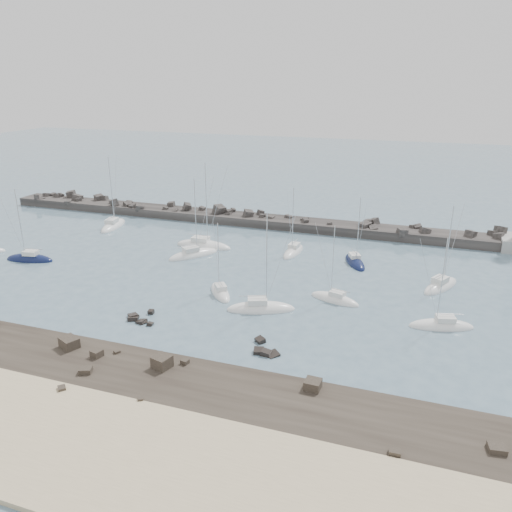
# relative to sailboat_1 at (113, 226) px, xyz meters

# --- Properties ---
(ground) EXTENTS (400.00, 400.00, 0.00)m
(ground) POSITION_rel_sailboat_1_xyz_m (32.37, -26.26, -0.15)
(ground) COLOR slate
(ground) RESTS_ON ground
(sand_strip) EXTENTS (140.00, 14.00, 1.00)m
(sand_strip) POSITION_rel_sailboat_1_xyz_m (32.37, -58.26, -0.15)
(sand_strip) COLOR beige
(sand_strip) RESTS_ON ground
(rock_shelf) EXTENTS (140.00, 12.24, 2.04)m
(rock_shelf) POSITION_rel_sailboat_1_xyz_m (32.13, -48.24, -0.13)
(rock_shelf) COLOR #2C251E
(rock_shelf) RESTS_ON ground
(rock_cluster_near) EXTENTS (4.61, 3.80, 1.24)m
(rock_cluster_near) POSITION_rel_sailboat_1_xyz_m (27.96, -35.77, -0.11)
(rock_cluster_near) COLOR black
(rock_cluster_near) RESTS_ON ground
(rock_cluster_far) EXTENTS (4.00, 4.12, 1.24)m
(rock_cluster_far) POSITION_rel_sailboat_1_xyz_m (46.00, -37.95, -0.09)
(rock_cluster_far) COLOR black
(rock_cluster_far) RESTS_ON ground
(breakwater) EXTENTS (115.00, 7.33, 5.20)m
(breakwater) POSITION_rel_sailboat_1_xyz_m (24.68, 11.76, 0.17)
(breakwater) COLOR #2D2A28
(breakwater) RESTS_ON ground
(sailboat_1) EXTENTS (4.79, 10.40, 15.85)m
(sailboat_1) POSITION_rel_sailboat_1_xyz_m (0.00, 0.00, 0.00)
(sailboat_1) COLOR white
(sailboat_1) RESTS_ON ground
(sailboat_2) EXTENTS (8.83, 3.98, 13.63)m
(sailboat_2) POSITION_rel_sailboat_1_xyz_m (-1.88, -22.23, 0.00)
(sailboat_2) COLOR #0F173E
(sailboat_2) RESTS_ON ground
(sailboat_3) EXTENTS (8.12, 9.19, 14.87)m
(sailboat_3) POSITION_rel_sailboat_1_xyz_m (23.98, -11.00, -0.01)
(sailboat_3) COLOR white
(sailboat_3) RESTS_ON ground
(sailboat_4) EXTENTS (10.88, 3.57, 16.98)m
(sailboat_4) POSITION_rel_sailboat_1_xyz_m (23.58, -5.79, -0.01)
(sailboat_4) COLOR white
(sailboat_4) RESTS_ON ground
(sailboat_5) EXTENTS (6.10, 7.10, 11.55)m
(sailboat_5) POSITION_rel_sailboat_1_xyz_m (34.86, -24.49, -0.01)
(sailboat_5) COLOR white
(sailboat_5) RESTS_ON ground
(sailboat_6) EXTENTS (3.16, 8.38, 13.06)m
(sailboat_6) POSITION_rel_sailboat_1_xyz_m (40.34, -3.54, -0.01)
(sailboat_6) COLOR white
(sailboat_6) RESTS_ON ground
(sailboat_7) EXTENTS (9.78, 6.01, 14.81)m
(sailboat_7) POSITION_rel_sailboat_1_xyz_m (42.18, -27.74, -0.01)
(sailboat_7) COLOR white
(sailboat_7) RESTS_ON ground
(sailboat_8) EXTENTS (5.59, 8.19, 12.58)m
(sailboat_8) POSITION_rel_sailboat_1_xyz_m (51.69, -5.39, -0.01)
(sailboat_8) COLOR #0F173E
(sailboat_8) RESTS_ON ground
(sailboat_9) EXTENTS (7.83, 4.36, 11.91)m
(sailboat_9) POSITION_rel_sailboat_1_xyz_m (51.20, -21.44, -0.02)
(sailboat_9) COLOR white
(sailboat_9) RESTS_ON ground
(sailboat_10) EXTENTS (8.53, 4.56, 12.92)m
(sailboat_10) POSITION_rel_sailboat_1_xyz_m (65.50, -25.00, -0.02)
(sailboat_10) COLOR white
(sailboat_10) RESTS_ON ground
(sailboat_11) EXTENTS (6.41, 8.79, 13.70)m
(sailboat_11) POSITION_rel_sailboat_1_xyz_m (65.47, -11.65, 0.00)
(sailboat_11) COLOR white
(sailboat_11) RESTS_ON ground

